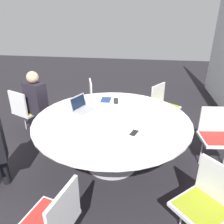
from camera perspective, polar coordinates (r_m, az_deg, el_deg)
The scene contains 13 objects.
ground_plane at distance 3.40m, azimuth -0.00°, elevation -13.04°, with size 16.00×16.00×0.00m, color black.
conference_table at distance 3.04m, azimuth -0.00°, elevation -3.31°, with size 2.14×2.14×0.74m.
chair_0 at distance 4.20m, azimuth -21.68°, elevation 0.84°, with size 0.56×0.57×0.85m.
chair_2 at distance 2.09m, azimuth -15.21°, elevation -25.40°, with size 0.53×0.51×0.85m.
chair_3 at distance 2.33m, azimuth 23.55°, elevation -20.44°, with size 0.61×0.61×0.85m.
chair_4 at distance 3.48m, azimuth 25.44°, elevation -4.89°, with size 0.47×0.49×0.85m.
chair_5 at distance 4.24m, azimuth 13.18°, elevation 2.22°, with size 0.60×0.60×0.85m.
chair_6 at distance 4.44m, azimuth -3.85°, elevation 3.88°, with size 0.55×0.53×0.85m.
person_0 at distance 4.00m, azimuth -19.09°, elevation 3.10°, with size 0.35×0.42×1.20m.
laptop at distance 3.27m, azimuth -8.08°, elevation 1.39°, with size 0.38×0.33×0.21m.
spiral_notebook at distance 3.62m, azimuth -1.62°, elevation 3.22°, with size 0.21×0.16×0.02m.
coffee_cup at distance 3.49m, azimuth 1.03°, elevation 2.90°, with size 0.08×0.08×0.08m.
cell_phone at distance 2.66m, azimuth 5.78°, elevation -5.43°, with size 0.16×0.11×0.01m.
Camera 1 is at (2.65, 0.40, 2.08)m, focal length 35.00 mm.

